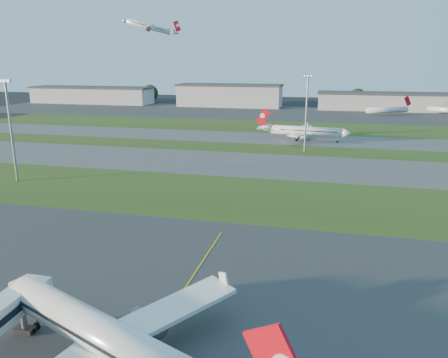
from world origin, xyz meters
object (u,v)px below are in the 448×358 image
(light_mast_west, at_px, (10,124))
(light_mast_centre, at_px, (306,108))
(airliner_parked, at_px, (110,340))
(mini_jet_near, at_px, (387,110))
(airliner_taxiing, at_px, (306,131))

(light_mast_west, xyz_separation_m, light_mast_centre, (70.00, 56.00, 0.00))
(airliner_parked, xyz_separation_m, mini_jet_near, (51.01, 233.87, -0.78))
(airliner_parked, bearing_deg, light_mast_centre, 107.15)
(mini_jet_near, xyz_separation_m, light_mast_west, (-109.59, -173.19, 11.53))
(airliner_taxiing, height_order, light_mast_centre, light_mast_centre)
(light_mast_centre, bearing_deg, light_mast_west, -141.34)
(mini_jet_near, height_order, light_mast_centre, light_mast_centre)
(airliner_taxiing, distance_m, mini_jet_near, 103.61)
(airliner_parked, relative_size, light_mast_west, 1.35)
(airliner_parked, distance_m, light_mast_centre, 117.73)
(airliner_parked, relative_size, airliner_taxiing, 1.02)
(airliner_parked, height_order, light_mast_centre, light_mast_centre)
(airliner_parked, distance_m, light_mast_west, 85.03)
(light_mast_west, bearing_deg, airliner_parked, -46.01)
(airliner_taxiing, bearing_deg, light_mast_centre, 99.54)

